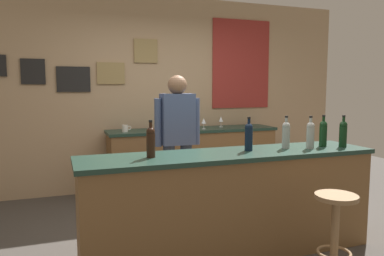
{
  "coord_description": "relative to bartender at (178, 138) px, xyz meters",
  "views": [
    {
      "loc": [
        -1.42,
        -3.31,
        1.49
      ],
      "look_at": [
        -0.05,
        0.45,
        1.05
      ],
      "focal_mm": 34.79,
      "sensor_mm": 36.0,
      "label": 1
    }
  ],
  "objects": [
    {
      "name": "side_counter",
      "position": [
        0.58,
        1.08,
        -0.48
      ],
      "size": [
        2.44,
        0.56,
        0.9
      ],
      "color": "brown",
      "rests_on": "ground_plane"
    },
    {
      "name": "wine_glass_b",
      "position": [
        1.05,
        1.15,
        0.07
      ],
      "size": [
        0.07,
        0.07,
        0.16
      ],
      "color": "silver",
      "rests_on": "side_counter"
    },
    {
      "name": "coffee_mug",
      "position": [
        -0.4,
        1.01,
        0.01
      ],
      "size": [
        0.13,
        0.08,
        0.09
      ],
      "color": "silver",
      "rests_on": "side_counter"
    },
    {
      "name": "ground_plane",
      "position": [
        0.18,
        -0.57,
        -0.94
      ],
      "size": [
        10.0,
        10.0,
        0.0
      ],
      "primitive_type": "plane",
      "color": "#423D38"
    },
    {
      "name": "wine_glass_a",
      "position": [
        0.7,
        0.98,
        0.07
      ],
      "size": [
        0.07,
        0.07,
        0.16
      ],
      "color": "silver",
      "rests_on": "side_counter"
    },
    {
      "name": "wine_bottle_d",
      "position": [
        0.96,
        -1.04,
        0.12
      ],
      "size": [
        0.07,
        0.07,
        0.31
      ],
      "color": "#999E99",
      "rests_on": "bar_counter"
    },
    {
      "name": "wine_bottle_e",
      "position": [
        1.16,
        -0.98,
        0.12
      ],
      "size": [
        0.07,
        0.07,
        0.31
      ],
      "color": "black",
      "rests_on": "bar_counter"
    },
    {
      "name": "wine_bottle_b",
      "position": [
        0.37,
        -0.94,
        0.12
      ],
      "size": [
        0.07,
        0.07,
        0.31
      ],
      "color": "black",
      "rests_on": "bar_counter"
    },
    {
      "name": "wine_bottle_f",
      "position": [
        1.32,
        -1.06,
        0.12
      ],
      "size": [
        0.07,
        0.07,
        0.31
      ],
      "color": "black",
      "rests_on": "bar_counter"
    },
    {
      "name": "wine_bottle_c",
      "position": [
        0.76,
        -0.95,
        0.12
      ],
      "size": [
        0.07,
        0.07,
        0.31
      ],
      "color": "#999E99",
      "rests_on": "bar_counter"
    },
    {
      "name": "wine_bottle_a",
      "position": [
        -0.53,
        -0.96,
        0.12
      ],
      "size": [
        0.07,
        0.07,
        0.31
      ],
      "color": "black",
      "rests_on": "bar_counter"
    },
    {
      "name": "bar_stool",
      "position": [
        0.73,
        -1.68,
        -0.48
      ],
      "size": [
        0.32,
        0.32,
        0.68
      ],
      "color": "olive",
      "rests_on": "ground_plane"
    },
    {
      "name": "bartender",
      "position": [
        0.0,
        0.0,
        0.0
      ],
      "size": [
        0.52,
        0.21,
        1.62
      ],
      "color": "#384766",
      "rests_on": "ground_plane"
    },
    {
      "name": "bar_counter",
      "position": [
        0.18,
        -0.97,
        -0.47
      ],
      "size": [
        2.66,
        0.6,
        0.92
      ],
      "color": "brown",
      "rests_on": "ground_plane"
    },
    {
      "name": "back_wall",
      "position": [
        0.2,
        1.46,
        0.48
      ],
      "size": [
        6.0,
        0.09,
        2.8
      ],
      "color": "tan",
      "rests_on": "ground_plane"
    }
  ]
}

